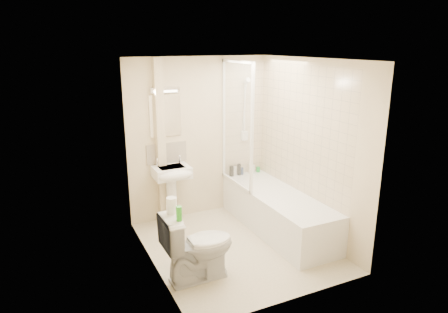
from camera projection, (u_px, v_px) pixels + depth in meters
name	position (u px, v px, depth m)	size (l,w,h in m)	color
floor	(236.00, 246.00, 5.25)	(2.50, 2.50, 0.00)	beige
wall_back	(199.00, 138.00, 6.01)	(2.20, 0.02, 2.40)	beige
wall_left	(150.00, 171.00, 4.47)	(0.02, 2.50, 2.40)	beige
wall_right	(310.00, 149.00, 5.37)	(0.02, 2.50, 2.40)	beige
ceiling	(238.00, 59.00, 4.59)	(2.20, 2.50, 0.02)	white
tile_back	(244.00, 119.00, 6.24)	(0.70, 0.01, 1.75)	beige
tile_right	(301.00, 130.00, 5.48)	(0.01, 2.10, 1.75)	beige
pipe_boxing	(161.00, 143.00, 5.70)	(0.12, 0.12, 2.40)	beige
splashback	(167.00, 153.00, 5.83)	(0.60, 0.01, 0.30)	beige
mirror	(165.00, 116.00, 5.68)	(0.46, 0.01, 0.60)	white
strip_light	(165.00, 90.00, 5.55)	(0.42, 0.07, 0.07)	silver
bathtub	(277.00, 211.00, 5.65)	(0.70, 2.10, 0.55)	white
shower_screen	(237.00, 125.00, 5.71)	(0.04, 0.92, 1.80)	white
shower_fixture	(245.00, 112.00, 6.17)	(0.10, 0.16, 0.99)	white
pedestal_sink	(172.00, 179.00, 5.72)	(0.52, 0.48, 1.00)	white
bottle_black_a	(232.00, 171.00, 6.29)	(0.07, 0.07, 0.16)	black
bottle_white_a	(235.00, 171.00, 6.32)	(0.06, 0.06, 0.15)	silver
bottle_black_b	(239.00, 170.00, 6.34)	(0.06, 0.06, 0.18)	black
bottle_blue	(242.00, 171.00, 6.37)	(0.05, 0.05, 0.11)	navy
bottle_cream	(250.00, 168.00, 6.43)	(0.06, 0.06, 0.16)	beige
bottle_white_b	(253.00, 169.00, 6.46)	(0.06, 0.06, 0.13)	silver
bottle_green	(258.00, 169.00, 6.50)	(0.06, 0.06, 0.08)	green
toilet	(198.00, 246.00, 4.44)	(0.80, 0.46, 0.81)	white
toilet_roll_lower	(171.00, 209.00, 4.28)	(0.11, 0.11, 0.09)	white
toilet_roll_upper	(172.00, 202.00, 4.23)	(0.11, 0.11, 0.10)	white
green_bottle	(179.00, 214.00, 4.09)	(0.06, 0.06, 0.16)	green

